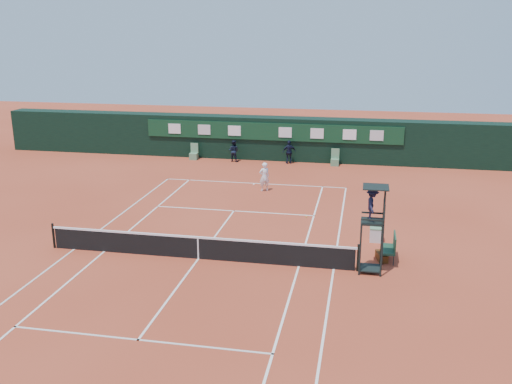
% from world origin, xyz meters
% --- Properties ---
extents(ground, '(90.00, 90.00, 0.00)m').
position_xyz_m(ground, '(0.00, 0.00, 0.00)').
color(ground, '#BA472B').
rests_on(ground, ground).
extents(court_lines, '(11.05, 23.85, 0.01)m').
position_xyz_m(court_lines, '(0.00, 0.00, 0.01)').
color(court_lines, silver).
rests_on(court_lines, ground).
extents(tennis_net, '(12.90, 0.10, 1.10)m').
position_xyz_m(tennis_net, '(0.00, 0.00, 0.51)').
color(tennis_net, black).
rests_on(tennis_net, ground).
extents(back_wall, '(40.00, 1.65, 3.00)m').
position_xyz_m(back_wall, '(0.00, 18.74, 1.51)').
color(back_wall, black).
rests_on(back_wall, ground).
extents(linesman_chair_left, '(0.55, 0.50, 1.15)m').
position_xyz_m(linesman_chair_left, '(-5.50, 17.48, 0.32)').
color(linesman_chair_left, '#5A8A61').
rests_on(linesman_chair_left, ground).
extents(linesman_chair_right, '(0.55, 0.50, 1.15)m').
position_xyz_m(linesman_chair_right, '(4.50, 17.48, 0.32)').
color(linesman_chair_right, '#55825A').
rests_on(linesman_chair_right, ground).
extents(umpire_chair, '(0.96, 0.95, 3.42)m').
position_xyz_m(umpire_chair, '(6.85, 0.04, 2.46)').
color(umpire_chair, black).
rests_on(umpire_chair, ground).
extents(player_bench, '(0.56, 1.20, 1.10)m').
position_xyz_m(player_bench, '(7.67, 1.36, 0.60)').
color(player_bench, '#183D28').
rests_on(player_bench, ground).
extents(tennis_bag, '(0.53, 0.88, 0.31)m').
position_xyz_m(tennis_bag, '(7.34, 1.30, 0.15)').
color(tennis_bag, black).
rests_on(tennis_bag, ground).
extents(cooler, '(0.57, 0.57, 0.65)m').
position_xyz_m(cooler, '(7.13, 3.43, 0.33)').
color(cooler, silver).
rests_on(cooler, ground).
extents(tennis_ball, '(0.07, 0.07, 0.07)m').
position_xyz_m(tennis_ball, '(3.77, 6.05, 0.03)').
color(tennis_ball, '#B8C82E').
rests_on(tennis_ball, ground).
extents(player, '(0.73, 0.66, 1.68)m').
position_xyz_m(player, '(0.87, 10.41, 0.84)').
color(player, white).
rests_on(player, ground).
extents(ball_kid_left, '(0.83, 0.70, 1.53)m').
position_xyz_m(ball_kid_left, '(-2.55, 17.37, 0.76)').
color(ball_kid_left, black).
rests_on(ball_kid_left, ground).
extents(ball_kid_right, '(1.03, 0.71, 1.62)m').
position_xyz_m(ball_kid_right, '(1.35, 17.49, 0.81)').
color(ball_kid_right, black).
rests_on(ball_kid_right, ground).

